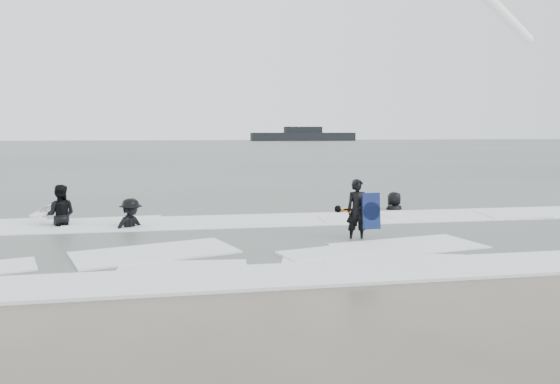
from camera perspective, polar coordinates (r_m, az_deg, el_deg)
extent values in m
plane|color=brown|center=(11.94, 4.08, -7.91)|extent=(320.00, 320.00, 0.00)
plane|color=#47544C|center=(91.32, -7.98, 4.54)|extent=(320.00, 320.00, 0.00)
imported|color=black|center=(14.89, 8.07, -5.08)|extent=(0.63, 0.43, 1.69)
imported|color=black|center=(18.00, -21.91, -3.49)|extent=(0.91, 0.71, 1.88)
imported|color=black|center=(16.96, -15.29, -3.84)|extent=(1.31, 1.28, 1.80)
imported|color=black|center=(19.44, 6.08, -2.35)|extent=(0.73, 0.94, 1.48)
imported|color=black|center=(20.62, 11.83, -1.95)|extent=(1.02, 0.77, 1.87)
cube|color=white|center=(11.37, 4.81, -8.48)|extent=(30.03, 2.32, 0.07)
cube|color=white|center=(17.69, -0.55, -3.04)|extent=(30.00, 2.60, 0.09)
cube|color=black|center=(159.15, 2.41, 5.79)|extent=(30.16, 5.39, 2.37)
cube|color=black|center=(159.14, 2.41, 6.53)|extent=(10.77, 3.23, 1.72)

